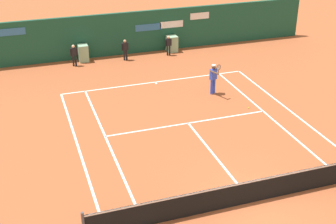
{
  "coord_description": "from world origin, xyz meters",
  "views": [
    {
      "loc": [
        -7.17,
        -11.81,
        10.32
      ],
      "look_at": [
        -1.05,
        6.31,
        0.8
      ],
      "focal_mm": 49.85,
      "sensor_mm": 36.0,
      "label": 1
    }
  ],
  "objects_px": {
    "player_on_baseline": "(214,77)",
    "ball_kid_right_post": "(74,54)",
    "ball_kid_centre_post": "(169,44)",
    "tennis_ball_near_service_line": "(249,108)",
    "ball_kid_left_post": "(125,48)"
  },
  "relations": [
    {
      "from": "ball_kid_left_post",
      "to": "ball_kid_right_post",
      "type": "xyz_separation_m",
      "value": [
        -3.23,
        0.0,
        0.0
      ]
    },
    {
      "from": "ball_kid_left_post",
      "to": "tennis_ball_near_service_line",
      "type": "relative_size",
      "value": 19.95
    },
    {
      "from": "ball_kid_left_post",
      "to": "ball_kid_right_post",
      "type": "bearing_deg",
      "value": -6.11
    },
    {
      "from": "ball_kid_left_post",
      "to": "ball_kid_right_post",
      "type": "relative_size",
      "value": 1.0
    },
    {
      "from": "player_on_baseline",
      "to": "tennis_ball_near_service_line",
      "type": "xyz_separation_m",
      "value": [
        0.98,
        -2.25,
        -0.96
      ]
    },
    {
      "from": "ball_kid_centre_post",
      "to": "tennis_ball_near_service_line",
      "type": "distance_m",
      "value": 9.0
    },
    {
      "from": "player_on_baseline",
      "to": "ball_kid_right_post",
      "type": "distance_m",
      "value": 9.23
    },
    {
      "from": "player_on_baseline",
      "to": "ball_kid_centre_post",
      "type": "relative_size",
      "value": 1.42
    },
    {
      "from": "player_on_baseline",
      "to": "ball_kid_centre_post",
      "type": "bearing_deg",
      "value": -109.56
    },
    {
      "from": "ball_kid_right_post",
      "to": "tennis_ball_near_service_line",
      "type": "relative_size",
      "value": 20.01
    },
    {
      "from": "ball_kid_centre_post",
      "to": "tennis_ball_near_service_line",
      "type": "xyz_separation_m",
      "value": [
        1.26,
        -8.88,
        -0.73
      ]
    },
    {
      "from": "ball_kid_left_post",
      "to": "ball_kid_centre_post",
      "type": "distance_m",
      "value": 2.91
    },
    {
      "from": "ball_kid_centre_post",
      "to": "tennis_ball_near_service_line",
      "type": "relative_size",
      "value": 19.39
    },
    {
      "from": "tennis_ball_near_service_line",
      "to": "ball_kid_centre_post",
      "type": "bearing_deg",
      "value": 98.08
    },
    {
      "from": "ball_kid_centre_post",
      "to": "ball_kid_right_post",
      "type": "bearing_deg",
      "value": -5.46
    }
  ]
}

